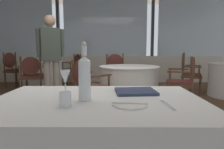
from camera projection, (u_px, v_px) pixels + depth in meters
name	position (u px, v px, depth m)	size (l,w,h in m)	color
ground_plane	(94.00, 129.00, 2.73)	(13.71, 13.71, 0.00)	brown
window_wall_far	(105.00, 46.00, 6.51)	(9.66, 0.14, 2.97)	silver
side_plate	(130.00, 104.00, 1.15)	(0.20, 0.20, 0.01)	white
butter_knife	(130.00, 104.00, 1.15)	(0.20, 0.02, 0.00)	silver
dinner_fork	(167.00, 105.00, 1.15)	(0.21, 0.02, 0.00)	silver
water_bottle	(84.00, 77.00, 1.25)	(0.07, 0.07, 0.36)	white
wine_glass	(65.00, 78.00, 1.33)	(0.07, 0.07, 0.18)	white
water_tumbler	(65.00, 99.00, 1.13)	(0.06, 0.06, 0.08)	white
menu_book	(135.00, 91.00, 1.48)	(0.29, 0.24, 0.02)	#2D3856
dining_chair_0_2	(188.00, 70.00, 4.93)	(0.60, 0.63, 0.98)	brown
background_table_2	(41.00, 75.00, 5.42)	(1.12, 1.12, 0.76)	white
dining_chair_2_0	(74.00, 67.00, 6.01)	(0.65, 0.66, 0.93)	brown
dining_chair_2_1	(13.00, 67.00, 5.75)	(0.59, 0.63, 0.99)	brown
dining_chair_2_2	(32.00, 73.00, 4.44)	(0.59, 0.53, 0.92)	brown
background_table_3	(129.00, 86.00, 3.85)	(1.13, 1.13, 0.76)	white
dining_chair_3_0	(87.00, 84.00, 3.16)	(0.66, 0.66, 0.90)	brown
dining_chair_3_1	(184.00, 78.00, 3.54)	(0.57, 0.62, 0.94)	brown
dining_chair_3_2	(116.00, 70.00, 4.78)	(0.61, 0.56, 0.97)	brown
diner_person_0	(51.00, 53.00, 3.96)	(0.50, 0.32, 1.73)	gray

